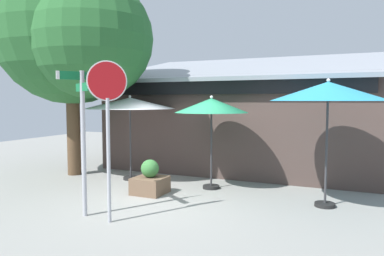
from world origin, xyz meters
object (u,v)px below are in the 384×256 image
object	(u,v)px
patio_umbrella_ivory_left	(130,104)
patio_umbrella_forest_green_center	(211,106)
sidewalk_planter	(150,181)
stop_sign	(108,111)
patio_umbrella_teal_right	(328,92)
street_sign_post	(83,128)
shade_tree	(77,32)

from	to	relation	value
patio_umbrella_ivory_left	patio_umbrella_forest_green_center	distance (m)	2.55
sidewalk_planter	stop_sign	bearing A→B (deg)	-80.28
stop_sign	patio_umbrella_teal_right	distance (m)	4.61
sidewalk_planter	patio_umbrella_ivory_left	bearing A→B (deg)	138.77
patio_umbrella_ivory_left	patio_umbrella_teal_right	bearing A→B (deg)	-6.32
street_sign_post	sidewalk_planter	xyz separation A→B (m)	(0.32, 2.04, -1.46)
stop_sign	shade_tree	size ratio (longest dim) A/B	0.45
patio_umbrella_forest_green_center	shade_tree	world-z (taller)	shade_tree
street_sign_post	patio_umbrella_teal_right	bearing A→B (deg)	30.79
patio_umbrella_teal_right	shade_tree	world-z (taller)	shade_tree
stop_sign	patio_umbrella_teal_right	world-z (taller)	stop_sign
patio_umbrella_ivory_left	shade_tree	xyz separation A→B (m)	(-1.66, -0.26, 2.13)
stop_sign	sidewalk_planter	bearing A→B (deg)	99.72
street_sign_post	shade_tree	bearing A→B (deg)	132.29
street_sign_post	shade_tree	world-z (taller)	shade_tree
patio_umbrella_forest_green_center	shade_tree	distance (m)	4.75
patio_umbrella_forest_green_center	patio_umbrella_teal_right	world-z (taller)	patio_umbrella_teal_right
street_sign_post	patio_umbrella_ivory_left	bearing A→B (deg)	107.62
shade_tree	stop_sign	bearing A→B (deg)	-42.26
street_sign_post	sidewalk_planter	world-z (taller)	street_sign_post
patio_umbrella_ivory_left	sidewalk_planter	bearing A→B (deg)	-41.23
street_sign_post	patio_umbrella_ivory_left	size ratio (longest dim) A/B	1.11
stop_sign	sidewalk_planter	world-z (taller)	stop_sign
patio_umbrella_teal_right	shade_tree	distance (m)	7.32
shade_tree	patio_umbrella_ivory_left	bearing A→B (deg)	8.90
stop_sign	patio_umbrella_ivory_left	bearing A→B (deg)	117.21
patio_umbrella_ivory_left	patio_umbrella_forest_green_center	size ratio (longest dim) A/B	1.07
patio_umbrella_teal_right	street_sign_post	bearing A→B (deg)	-149.21
stop_sign	patio_umbrella_teal_right	bearing A→B (deg)	36.43
patio_umbrella_ivory_left	patio_umbrella_forest_green_center	bearing A→B (deg)	-1.67
stop_sign	patio_umbrella_teal_right	size ratio (longest dim) A/B	1.10
patio_umbrella_teal_right	sidewalk_planter	xyz separation A→B (m)	(-4.06, -0.58, -2.17)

